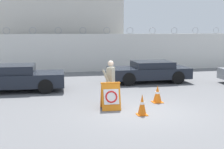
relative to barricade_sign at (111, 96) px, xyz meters
The scene contains 9 objects.
ground_plane 1.32m from the barricade_sign, 31.18° to the right, with size 90.00×90.00×0.00m, color slate.
perimeter_wall 10.60m from the barricade_sign, 84.33° to the left, with size 36.00×0.30×3.08m.
building_block 14.91m from the barricade_sign, 95.17° to the left, with size 9.46×5.70×6.02m.
barricade_sign is the anchor object (origin of this frame).
security_guard 0.79m from the barricade_sign, 78.65° to the left, with size 0.59×0.59×1.76m.
traffic_cone_near 2.18m from the barricade_sign, 17.84° to the left, with size 0.41×0.41×0.70m.
traffic_cone_mid 1.36m from the barricade_sign, 47.88° to the right, with size 0.35×0.35×0.74m.
parked_car_front_coupe 5.74m from the barricade_sign, 131.21° to the left, with size 4.59×2.15×1.26m.
parked_car_rear_sedan 6.34m from the barricade_sign, 58.49° to the left, with size 4.44×2.02×1.17m.
Camera 1 is at (-3.32, -10.44, 2.97)m, focal length 50.00 mm.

